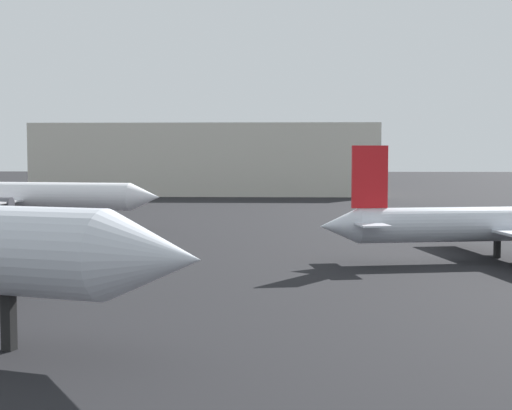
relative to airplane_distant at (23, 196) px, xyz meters
The scene contains 2 objects.
airplane_distant is the anchor object (origin of this frame).
terminal_building 69.71m from the airplane_distant, 78.41° to the left, with size 64.98×27.53×13.63m, color beige.
Camera 1 is at (-3.49, -13.98, 8.29)m, focal length 52.61 mm.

